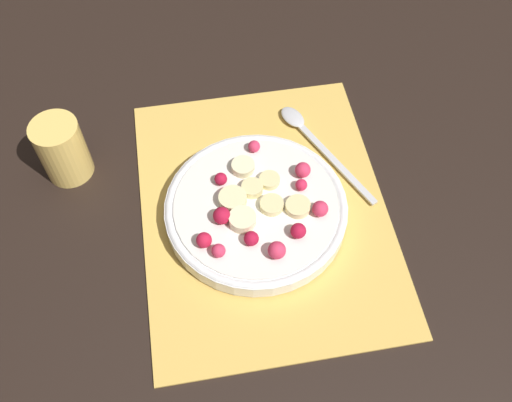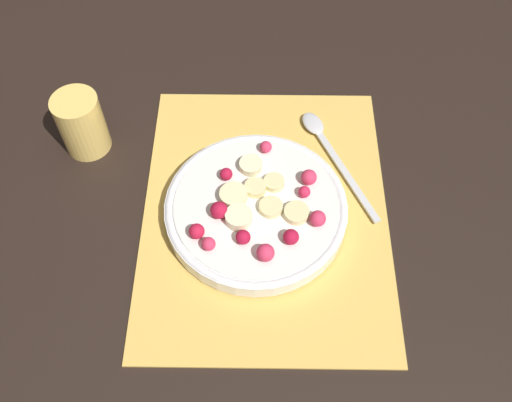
# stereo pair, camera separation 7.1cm
# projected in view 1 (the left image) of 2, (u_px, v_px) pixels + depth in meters

# --- Properties ---
(ground_plane) EXTENTS (3.00, 3.00, 0.00)m
(ground_plane) POSITION_uv_depth(u_px,v_px,m) (264.00, 211.00, 0.74)
(ground_plane) COLOR black
(placemat) EXTENTS (0.41, 0.32, 0.01)m
(placemat) POSITION_uv_depth(u_px,v_px,m) (264.00, 209.00, 0.74)
(placemat) COLOR #E0B251
(placemat) RESTS_ON ground_plane
(fruit_bowl) EXTENTS (0.23, 0.23, 0.05)m
(fruit_bowl) POSITION_uv_depth(u_px,v_px,m) (256.00, 208.00, 0.72)
(fruit_bowl) COLOR white
(fruit_bowl) RESTS_ON placemat
(spoon) EXTENTS (0.19, 0.10, 0.01)m
(spoon) POSITION_uv_depth(u_px,v_px,m) (309.00, 134.00, 0.80)
(spoon) COLOR silver
(spoon) RESTS_ON placemat
(drinking_glass) EXTENTS (0.06, 0.06, 0.09)m
(drinking_glass) POSITION_uv_depth(u_px,v_px,m) (62.00, 150.00, 0.74)
(drinking_glass) COLOR #F4CC66
(drinking_glass) RESTS_ON ground_plane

